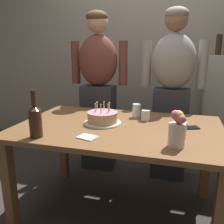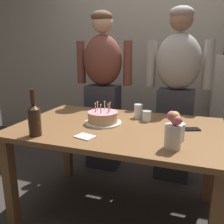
% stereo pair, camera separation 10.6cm
% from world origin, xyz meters
% --- Properties ---
extents(ground_plane, '(10.00, 10.00, 0.00)m').
position_xyz_m(ground_plane, '(0.00, 0.00, 0.00)').
color(ground_plane, '#332D2B').
extents(back_wall, '(5.20, 0.10, 2.60)m').
position_xyz_m(back_wall, '(0.00, 1.55, 1.30)').
color(back_wall, '#9E9384').
rests_on(back_wall, ground_plane).
extents(dining_table, '(1.50, 0.96, 0.74)m').
position_xyz_m(dining_table, '(0.00, 0.00, 0.64)').
color(dining_table, brown).
rests_on(dining_table, ground_plane).
extents(birthday_cake, '(0.28, 0.28, 0.16)m').
position_xyz_m(birthday_cake, '(-0.13, 0.02, 0.78)').
color(birthday_cake, white).
rests_on(birthday_cake, dining_table).
extents(water_glass_near, '(0.08, 0.08, 0.11)m').
position_xyz_m(water_glass_near, '(0.44, -0.14, 0.79)').
color(water_glass_near, silver).
rests_on(water_glass_near, dining_table).
extents(water_glass_far, '(0.07, 0.07, 0.09)m').
position_xyz_m(water_glass_far, '(0.17, 0.19, 0.78)').
color(water_glass_far, silver).
rests_on(water_glass_far, dining_table).
extents(water_glass_side, '(0.07, 0.07, 0.11)m').
position_xyz_m(water_glass_side, '(0.09, 0.27, 0.80)').
color(water_glass_side, silver).
rests_on(water_glass_side, dining_table).
extents(wine_bottle, '(0.08, 0.08, 0.31)m').
position_xyz_m(wine_bottle, '(-0.45, -0.38, 0.85)').
color(wine_bottle, '#382314').
rests_on(wine_bottle, dining_table).
extents(cell_phone, '(0.16, 0.12, 0.01)m').
position_xyz_m(cell_phone, '(0.50, 0.08, 0.74)').
color(cell_phone, black).
rests_on(cell_phone, dining_table).
extents(napkin_stack, '(0.14, 0.12, 0.01)m').
position_xyz_m(napkin_stack, '(-0.13, -0.30, 0.74)').
color(napkin_stack, white).
rests_on(napkin_stack, dining_table).
extents(flower_vase, '(0.10, 0.10, 0.22)m').
position_xyz_m(flower_vase, '(0.42, -0.30, 0.85)').
color(flower_vase, silver).
rests_on(flower_vase, dining_table).
extents(person_man_bearded, '(0.61, 0.27, 1.66)m').
position_xyz_m(person_man_bearded, '(-0.41, 0.73, 0.87)').
color(person_man_bearded, '#33333D').
rests_on(person_man_bearded, ground_plane).
extents(person_woman_cardigan, '(0.61, 0.27, 1.66)m').
position_xyz_m(person_woman_cardigan, '(0.35, 0.73, 0.87)').
color(person_woman_cardigan, '#33333D').
rests_on(person_woman_cardigan, ground_plane).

